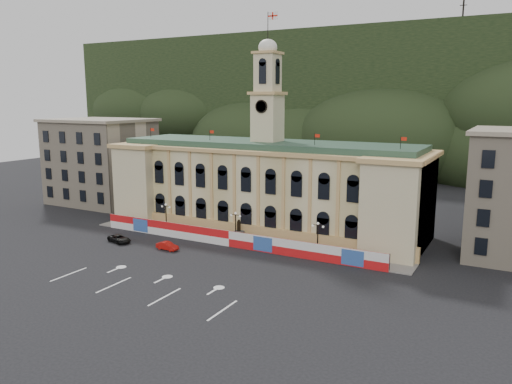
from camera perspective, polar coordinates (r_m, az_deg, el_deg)
The scene contains 13 objects.
ground at distance 67.34m, azimuth -9.84°, elevation -9.39°, with size 260.00×260.00×0.00m, color black.
lane_markings at distance 63.76m, azimuth -12.66°, elevation -10.65°, with size 26.00×10.00×0.02m, color white, non-canonical shape.
hill_ridge at distance 175.96m, azimuth 15.63°, elevation 9.09°, with size 230.00×80.00×64.00m.
city_hall at distance 87.94m, azimuth 1.18°, elevation 0.77°, with size 56.20×17.60×37.10m.
side_building_left at distance 116.07m, azimuth -17.28°, elevation 3.41°, with size 21.00×17.00×18.60m.
hoarding_fence at distance 78.68m, azimuth -3.02°, elevation -5.35°, with size 50.00×0.44×2.50m.
pavement at distance 81.24m, azimuth -2.05°, elevation -5.69°, with size 56.00×5.50×0.16m, color slate.
statue at distance 81.15m, azimuth -1.97°, elevation -4.89°, with size 1.40×1.40×3.72m.
lamp_left at distance 87.64m, azimuth -10.24°, elevation -2.62°, with size 1.96×0.44×5.15m.
lamp_center at distance 79.83m, azimuth -2.34°, elevation -3.75°, with size 1.96×0.44×5.15m.
lamp_right at distance 73.88m, azimuth 7.07°, elevation -5.01°, with size 1.96×0.44×5.15m.
red_sedan at distance 78.21m, azimuth -10.10°, elevation -6.09°, with size 3.77×1.49×1.22m, color #AD110C.
black_suv at distance 83.86m, azimuth -15.36°, elevation -5.17°, with size 4.82×3.08×1.24m, color black.
Camera 1 is at (39.69, -49.40, 22.78)m, focal length 35.00 mm.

